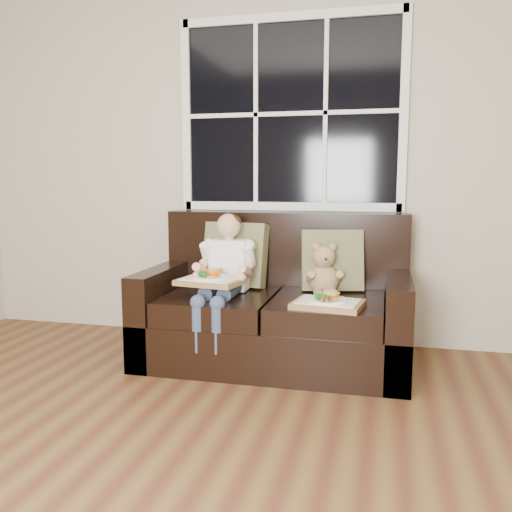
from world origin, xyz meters
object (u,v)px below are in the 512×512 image
(teddy_bear, at_px, (324,273))
(tray_right, at_px, (328,303))
(loveseat, at_px, (277,313))
(tray_left, at_px, (211,279))
(child, at_px, (225,267))

(teddy_bear, relative_size, tray_right, 0.80)
(loveseat, bearing_deg, tray_right, -42.21)
(loveseat, xyz_separation_m, tray_left, (-0.36, -0.28, 0.26))
(tray_left, bearing_deg, teddy_bear, 34.99)
(loveseat, distance_m, teddy_bear, 0.41)
(loveseat, bearing_deg, tray_left, -141.71)
(child, bearing_deg, loveseat, 19.97)
(teddy_bear, height_order, tray_left, teddy_bear)
(loveseat, relative_size, tray_left, 4.01)
(child, height_order, teddy_bear, child)
(tray_left, bearing_deg, tray_right, 5.54)
(teddy_bear, bearing_deg, child, -179.87)
(teddy_bear, xyz_separation_m, tray_left, (-0.66, -0.31, -0.01))
(tray_right, bearing_deg, tray_left, -176.07)
(child, height_order, tray_left, child)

